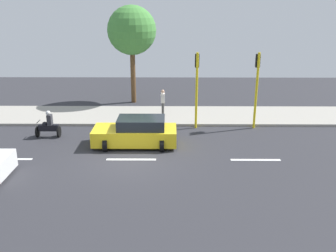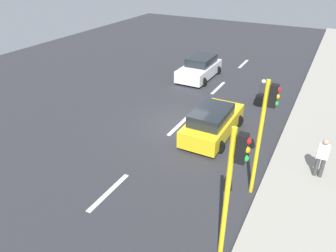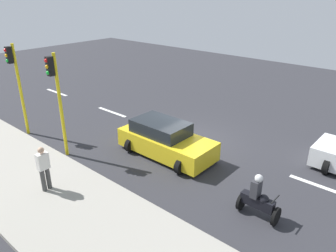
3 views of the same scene
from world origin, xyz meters
The scene contains 11 objects.
ground_plane centered at (0.00, 0.00, -0.05)m, with size 40.00×60.00×0.10m, color #2D2D33.
sidewalk centered at (7.00, 0.00, 0.07)m, with size 4.00×60.00×0.15m, color #9E998E.
lane_stripe_far_north centered at (0.00, -12.00, 0.01)m, with size 0.20×2.40×0.01m, color white.
lane_stripe_north centered at (0.00, -6.00, 0.01)m, with size 0.20×2.40×0.01m, color white.
lane_stripe_mid centered at (0.00, 0.00, 0.01)m, with size 0.20×2.40×0.01m, color white.
lane_stripe_south centered at (0.00, 6.00, 0.01)m, with size 0.20×2.40×0.01m, color white.
car_yellow_cab centered at (1.89, -0.11, 0.71)m, with size 2.25×4.35×1.52m.
motorcycle centered at (3.12, 4.92, 0.64)m, with size 0.60×1.30×1.53m.
pedestrian_near_signal centered at (6.87, -1.39, 1.06)m, with size 0.40×0.24×1.69m.
traffic_light_corner centered at (4.85, -3.41, 2.93)m, with size 0.49×0.24×4.50m.
traffic_light_midblock centered at (4.85, -6.89, 2.93)m, with size 0.49×0.24×4.50m.
Camera 3 is at (11.46, 8.34, 6.86)m, focal length 34.66 mm.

